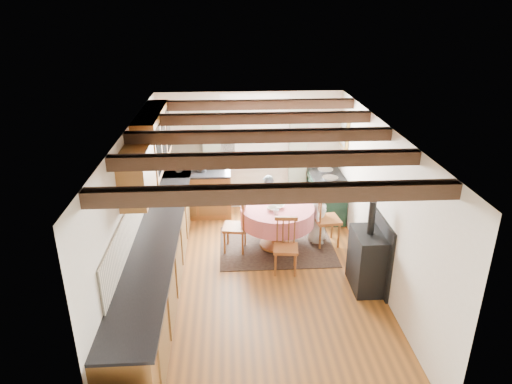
{
  "coord_description": "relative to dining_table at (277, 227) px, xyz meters",
  "views": [
    {
      "loc": [
        -0.43,
        -6.03,
        4.03
      ],
      "look_at": [
        0.0,
        0.8,
        1.15
      ],
      "focal_mm": 32.38,
      "sensor_mm": 36.0,
      "label": 1
    }
  ],
  "objects": [
    {
      "name": "wall_picture",
      "position": [
        1.39,
        1.26,
        1.32
      ],
      "size": [
        0.04,
        0.5,
        0.6
      ],
      "primitive_type": "cube",
      "color": "gold",
      "rests_on": "wall_right"
    },
    {
      "name": "chair_near",
      "position": [
        0.05,
        -0.8,
        0.07
      ],
      "size": [
        0.43,
        0.44,
        0.89
      ],
      "primitive_type": null,
      "rotation": [
        0.0,
        0.0,
        -0.11
      ],
      "color": "brown",
      "rests_on": "floor"
    },
    {
      "name": "base_cabinet_left",
      "position": [
        -1.88,
        -1.04,
        0.06
      ],
      "size": [
        0.6,
        5.3,
        0.88
      ],
      "primitive_type": "cube",
      "color": "brown",
      "rests_on": "floor"
    },
    {
      "name": "ceiling",
      "position": [
        -0.38,
        -1.04,
        2.02
      ],
      "size": [
        3.6,
        5.5,
        0.0
      ],
      "primitive_type": "cube",
      "color": "white",
      "rests_on": "ground"
    },
    {
      "name": "child_far",
      "position": [
        -0.1,
        0.7,
        0.16
      ],
      "size": [
        0.41,
        0.29,
        1.08
      ],
      "primitive_type": "imported",
      "rotation": [
        0.0,
        0.0,
        3.07
      ],
      "color": "#354449",
      "rests_on": "floor"
    },
    {
      "name": "wall_plate",
      "position": [
        0.67,
        1.68,
        1.32
      ],
      "size": [
        0.3,
        0.02,
        0.3
      ],
      "primitive_type": "cylinder",
      "rotation": [
        1.57,
        0.0,
        0.0
      ],
      "color": "silver",
      "rests_on": "wall_back"
    },
    {
      "name": "curtain_right",
      "position": [
        0.57,
        1.61,
        0.72
      ],
      "size": [
        0.35,
        0.1,
        2.1
      ],
      "primitive_type": "cube",
      "color": "#A0A79B",
      "rests_on": "wall_back"
    },
    {
      "name": "window_pane",
      "position": [
        -0.28,
        1.7,
        1.22
      ],
      "size": [
        1.2,
        0.01,
        1.4
      ],
      "primitive_type": "cube",
      "color": "white",
      "rests_on": "wall_back"
    },
    {
      "name": "base_cabinet_back",
      "position": [
        -1.43,
        1.41,
        0.06
      ],
      "size": [
        1.3,
        0.6,
        0.88
      ],
      "primitive_type": "cube",
      "color": "brown",
      "rests_on": "floor"
    },
    {
      "name": "cup",
      "position": [
        -0.05,
        -0.28,
        0.42
      ],
      "size": [
        0.13,
        0.13,
        0.09
      ],
      "primitive_type": "imported",
      "rotation": [
        0.0,
        0.0,
        2.48
      ],
      "color": "silver",
      "rests_on": "dining_table"
    },
    {
      "name": "canister_tall",
      "position": [
        -1.78,
        1.43,
        0.67
      ],
      "size": [
        0.15,
        0.15,
        0.26
      ],
      "primitive_type": "cylinder",
      "color": "#262628",
      "rests_on": "worktop_back"
    },
    {
      "name": "wall_front",
      "position": [
        -0.38,
        -3.79,
        0.82
      ],
      "size": [
        3.6,
        0.0,
        2.4
      ],
      "primitive_type": "cube",
      "color": "silver",
      "rests_on": "ground"
    },
    {
      "name": "bowl_b",
      "position": [
        -0.11,
        -0.12,
        0.41
      ],
      "size": [
        0.19,
        0.19,
        0.06
      ],
      "primitive_type": "imported",
      "rotation": [
        0.0,
        0.0,
        3.07
      ],
      "color": "silver",
      "rests_on": "dining_table"
    },
    {
      "name": "splash_left",
      "position": [
        -2.16,
        -0.74,
        0.82
      ],
      "size": [
        0.02,
        4.5,
        0.55
      ],
      "primitive_type": "cube",
      "color": "beige",
      "rests_on": "wall_left"
    },
    {
      "name": "canister_wide",
      "position": [
        -1.33,
        1.41,
        0.64
      ],
      "size": [
        0.18,
        0.18,
        0.2
      ],
      "primitive_type": "cylinder",
      "color": "#262628",
      "rests_on": "worktop_back"
    },
    {
      "name": "child_right",
      "position": [
        0.73,
        0.15,
        0.15
      ],
      "size": [
        0.44,
        0.58,
        1.06
      ],
      "primitive_type": "imported",
      "rotation": [
        0.0,
        0.0,
        1.36
      ],
      "color": "silver",
      "rests_on": "floor"
    },
    {
      "name": "chair_right",
      "position": [
        0.88,
        0.05,
        0.13
      ],
      "size": [
        0.51,
        0.49,
        1.02
      ],
      "primitive_type": null,
      "rotation": [
        0.0,
        0.0,
        1.69
      ],
      "color": "brown",
      "rests_on": "floor"
    },
    {
      "name": "beam_a",
      "position": [
        -0.38,
        -3.04,
        1.93
      ],
      "size": [
        3.6,
        0.16,
        0.16
      ],
      "primitive_type": "cube",
      "color": "#38231A",
      "rests_on": "ceiling"
    },
    {
      "name": "wall_right",
      "position": [
        1.42,
        -1.04,
        0.82
      ],
      "size": [
        0.0,
        5.5,
        2.4
      ],
      "primitive_type": "cube",
      "color": "silver",
      "rests_on": "ground"
    },
    {
      "name": "wall_left",
      "position": [
        -2.18,
        -1.04,
        0.82
      ],
      "size": [
        0.0,
        5.5,
        2.4
      ],
      "primitive_type": "cube",
      "color": "silver",
      "rests_on": "ground"
    },
    {
      "name": "chair_left",
      "position": [
        -0.73,
        -0.07,
        0.09
      ],
      "size": [
        0.49,
        0.47,
        0.94
      ],
      "primitive_type": null,
      "rotation": [
        0.0,
        0.0,
        -1.74
      ],
      "color": "brown",
      "rests_on": "floor"
    },
    {
      "name": "bowl_a",
      "position": [
        0.01,
        -0.02,
        0.4
      ],
      "size": [
        0.27,
        0.27,
        0.05
      ],
      "primitive_type": "imported",
      "rotation": [
        0.0,
        0.0,
        1.04
      ],
      "color": "silver",
      "rests_on": "dining_table"
    },
    {
      "name": "beam_c",
      "position": [
        -0.38,
        -1.04,
        1.93
      ],
      "size": [
        3.6,
        0.16,
        0.16
      ],
      "primitive_type": "cube",
      "color": "#38231A",
      "rests_on": "ceiling"
    },
    {
      "name": "worktop_left",
      "position": [
        -1.86,
        -1.04,
        0.52
      ],
      "size": [
        0.64,
        5.3,
        0.04
      ],
      "primitive_type": "cube",
      "color": "black",
      "rests_on": "base_cabinet_left"
    },
    {
      "name": "wall_cabinet_solid",
      "position": [
        -2.01,
        -1.34,
        1.52
      ],
      "size": [
        0.34,
        0.9,
        0.7
      ],
      "primitive_type": "cube",
      "color": "brown",
      "rests_on": "wall_left"
    },
    {
      "name": "cast_iron_stove",
      "position": [
        1.2,
        -1.3,
        0.33
      ],
      "size": [
        0.42,
        0.7,
        1.41
      ],
      "primitive_type": null,
      "color": "black",
      "rests_on": "floor"
    },
    {
      "name": "worktop_back",
      "position": [
        -1.43,
        1.39,
        0.52
      ],
      "size": [
        1.3,
        0.64,
        0.04
      ],
      "primitive_type": "cube",
      "color": "black",
      "rests_on": "base_cabinet_back"
    },
    {
      "name": "aga_range",
      "position": [
        1.09,
        1.14,
        0.07
      ],
      "size": [
        0.63,
        0.97,
        0.9
      ],
      "primitive_type": null,
      "color": "#132F22",
      "rests_on": "floor"
    },
    {
      "name": "beam_e",
      "position": [
        -0.38,
        0.96,
        1.93
      ],
      "size": [
        3.6,
        0.16,
        0.16
      ],
      "primitive_type": "cube",
      "color": "#38231A",
      "rests_on": "ceiling"
    },
    {
      "name": "beam_d",
      "position": [
        -0.38,
        -0.04,
        1.93
      ],
      "size": [
        3.6,
        0.16,
        0.16
      ],
      "primitive_type": "cube",
      "color": "#38231A",
      "rests_on": "ceiling"
    },
    {
      "name": "rug",
      "position": [
        0.0,
        0.0,
        -0.37
      ],
      "size": [
        1.98,
        1.54,
        0.01
      ],
      "primitive_type": "cube",
      "color": "black",
      "rests_on": "floor"
    },
    {
      "name": "wall_back",
      "position": [
        -0.38,
        1.71,
        0.82
      ],
      "size": [
        3.6,
        0.0,
        2.4
      ],
      "primitive_type": "cube",
      "color": "silver",
      "rests_on": "ground"
    },
    {
      "name": "beam_b",
      "position": [
        -0.38,
        -2.04,
        1.93
      ],
      "size": [
        3.6,
        0.16,
        0.16
      ],
      "primitive_type": "cube",
      "color": "#38231A",
      "rests_on": "ceiling"
    },
    {
      "name": "floor",
      "position": [
        -0.38,
        -1.04,
        -0.38
      ],
      "size": [
        3.6,
        5.5,
        0.0
      ],
      "primitive_type": "cube",
      "color": "#91521C",
      "rests_on": "ground"
    },
    {
      "name": "splash_back",
      "position": [
        -1.38,
        1.69,
        0.82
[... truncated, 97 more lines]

